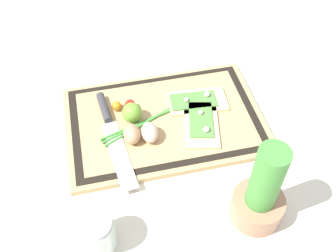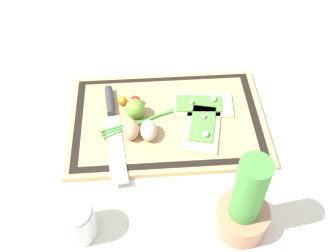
{
  "view_description": "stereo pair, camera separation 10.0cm",
  "coord_description": "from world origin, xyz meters",
  "px_view_note": "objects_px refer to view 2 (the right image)",
  "views": [
    {
      "loc": [
        0.14,
        0.68,
        0.8
      ],
      "look_at": [
        0.0,
        0.04,
        0.04
      ],
      "focal_mm": 42.0,
      "sensor_mm": 36.0,
      "label": 1
    },
    {
      "loc": [
        0.04,
        0.69,
        0.8
      ],
      "look_at": [
        0.0,
        0.04,
        0.04
      ],
      "focal_mm": 42.0,
      "sensor_mm": 36.0,
      "label": 2
    }
  ],
  "objects_px": {
    "pizza_slice_near": "(202,104)",
    "cherry_tomato_yellow": "(122,101)",
    "herb_pot": "(244,207)",
    "pizza_slice_far": "(202,127)",
    "cherry_tomato_red": "(135,101)",
    "knife": "(112,116)",
    "egg_brown": "(131,129)",
    "lime": "(135,109)",
    "egg_pink": "(149,130)",
    "sauce_jar": "(77,222)"
  },
  "relations": [
    {
      "from": "cherry_tomato_red",
      "to": "sauce_jar",
      "type": "relative_size",
      "value": 0.3
    },
    {
      "from": "knife",
      "to": "herb_pot",
      "type": "bearing_deg",
      "value": 131.66
    },
    {
      "from": "pizza_slice_far",
      "to": "cherry_tomato_yellow",
      "type": "bearing_deg",
      "value": -26.59
    },
    {
      "from": "pizza_slice_far",
      "to": "lime",
      "type": "relative_size",
      "value": 3.31
    },
    {
      "from": "knife",
      "to": "egg_brown",
      "type": "distance_m",
      "value": 0.08
    },
    {
      "from": "cherry_tomato_red",
      "to": "herb_pot",
      "type": "height_order",
      "value": "herb_pot"
    },
    {
      "from": "pizza_slice_far",
      "to": "cherry_tomato_red",
      "type": "distance_m",
      "value": 0.2
    },
    {
      "from": "knife",
      "to": "sauce_jar",
      "type": "bearing_deg",
      "value": 78.26
    },
    {
      "from": "lime",
      "to": "cherry_tomato_red",
      "type": "relative_size",
      "value": 1.83
    },
    {
      "from": "lime",
      "to": "herb_pot",
      "type": "relative_size",
      "value": 0.23
    },
    {
      "from": "cherry_tomato_red",
      "to": "egg_pink",
      "type": "bearing_deg",
      "value": 106.02
    },
    {
      "from": "pizza_slice_near",
      "to": "egg_pink",
      "type": "distance_m",
      "value": 0.18
    },
    {
      "from": "egg_brown",
      "to": "cherry_tomato_red",
      "type": "bearing_deg",
      "value": -96.61
    },
    {
      "from": "egg_pink",
      "to": "pizza_slice_near",
      "type": "bearing_deg",
      "value": -147.58
    },
    {
      "from": "pizza_slice_near",
      "to": "pizza_slice_far",
      "type": "distance_m",
      "value": 0.08
    },
    {
      "from": "cherry_tomato_red",
      "to": "cherry_tomato_yellow",
      "type": "distance_m",
      "value": 0.04
    },
    {
      "from": "pizza_slice_far",
      "to": "egg_pink",
      "type": "xyz_separation_m",
      "value": [
        0.14,
        0.01,
        0.02
      ]
    },
    {
      "from": "egg_pink",
      "to": "sauce_jar",
      "type": "distance_m",
      "value": 0.29
    },
    {
      "from": "lime",
      "to": "cherry_tomato_yellow",
      "type": "distance_m",
      "value": 0.06
    },
    {
      "from": "pizza_slice_near",
      "to": "cherry_tomato_red",
      "type": "height_order",
      "value": "cherry_tomato_red"
    },
    {
      "from": "herb_pot",
      "to": "sauce_jar",
      "type": "bearing_deg",
      "value": -1.71
    },
    {
      "from": "herb_pot",
      "to": "sauce_jar",
      "type": "relative_size",
      "value": 2.43
    },
    {
      "from": "egg_brown",
      "to": "sauce_jar",
      "type": "bearing_deg",
      "value": 65.11
    },
    {
      "from": "cherry_tomato_yellow",
      "to": "sauce_jar",
      "type": "relative_size",
      "value": 0.27
    },
    {
      "from": "pizza_slice_near",
      "to": "lime",
      "type": "relative_size",
      "value": 3.16
    },
    {
      "from": "pizza_slice_near",
      "to": "cherry_tomato_red",
      "type": "bearing_deg",
      "value": -5.59
    },
    {
      "from": "herb_pot",
      "to": "pizza_slice_far",
      "type": "bearing_deg",
      "value": -79.55
    },
    {
      "from": "sauce_jar",
      "to": "egg_pink",
      "type": "bearing_deg",
      "value": -123.39
    },
    {
      "from": "knife",
      "to": "egg_brown",
      "type": "relative_size",
      "value": 5.25
    },
    {
      "from": "pizza_slice_near",
      "to": "sauce_jar",
      "type": "relative_size",
      "value": 1.74
    },
    {
      "from": "egg_brown",
      "to": "cherry_tomato_red",
      "type": "distance_m",
      "value": 0.11
    },
    {
      "from": "pizza_slice_far",
      "to": "knife",
      "type": "height_order",
      "value": "pizza_slice_far"
    },
    {
      "from": "pizza_slice_near",
      "to": "egg_pink",
      "type": "height_order",
      "value": "egg_pink"
    },
    {
      "from": "pizza_slice_far",
      "to": "cherry_tomato_yellow",
      "type": "distance_m",
      "value": 0.23
    },
    {
      "from": "egg_pink",
      "to": "sauce_jar",
      "type": "xyz_separation_m",
      "value": [
        0.16,
        0.24,
        0.0
      ]
    },
    {
      "from": "lime",
      "to": "sauce_jar",
      "type": "height_order",
      "value": "sauce_jar"
    },
    {
      "from": "sauce_jar",
      "to": "herb_pot",
      "type": "bearing_deg",
      "value": 178.29
    },
    {
      "from": "pizza_slice_far",
      "to": "sauce_jar",
      "type": "height_order",
      "value": "sauce_jar"
    },
    {
      "from": "pizza_slice_near",
      "to": "cherry_tomato_yellow",
      "type": "distance_m",
      "value": 0.22
    },
    {
      "from": "pizza_slice_near",
      "to": "lime",
      "type": "distance_m",
      "value": 0.18
    },
    {
      "from": "herb_pot",
      "to": "knife",
      "type": "bearing_deg",
      "value": -48.34
    },
    {
      "from": "egg_brown",
      "to": "egg_pink",
      "type": "height_order",
      "value": "same"
    },
    {
      "from": "knife",
      "to": "cherry_tomato_red",
      "type": "distance_m",
      "value": 0.08
    },
    {
      "from": "pizza_slice_near",
      "to": "egg_brown",
      "type": "height_order",
      "value": "egg_brown"
    },
    {
      "from": "pizza_slice_far",
      "to": "sauce_jar",
      "type": "relative_size",
      "value": 1.82
    },
    {
      "from": "pizza_slice_far",
      "to": "cherry_tomato_yellow",
      "type": "relative_size",
      "value": 6.74
    },
    {
      "from": "lime",
      "to": "cherry_tomato_red",
      "type": "bearing_deg",
      "value": -90.5
    },
    {
      "from": "cherry_tomato_yellow",
      "to": "herb_pot",
      "type": "distance_m",
      "value": 0.45
    },
    {
      "from": "egg_brown",
      "to": "herb_pot",
      "type": "distance_m",
      "value": 0.35
    },
    {
      "from": "knife",
      "to": "pizza_slice_far",
      "type": "bearing_deg",
      "value": 167.35
    }
  ]
}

